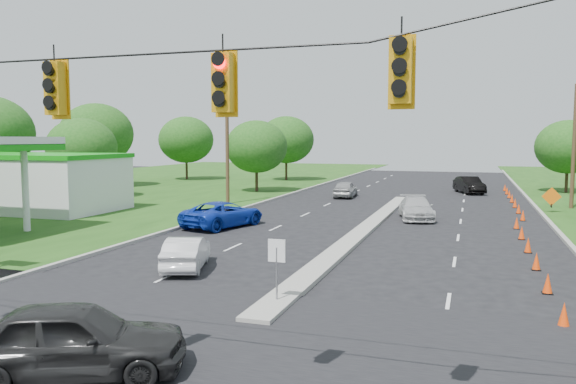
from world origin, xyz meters
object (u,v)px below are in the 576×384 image
(white_sedan, at_px, (186,253))
(gas_station, at_px, (16,176))
(black_sedan, at_px, (73,339))
(blue_pickup, at_px, (223,214))

(white_sedan, bearing_deg, gas_station, -48.64)
(black_sedan, xyz_separation_m, white_sedan, (-2.53, 9.69, -0.17))
(gas_station, height_order, white_sedan, gas_station)
(black_sedan, bearing_deg, gas_station, 21.78)
(gas_station, distance_m, white_sedan, 21.66)
(white_sedan, bearing_deg, black_sedan, 86.03)
(gas_station, height_order, black_sedan, gas_station)
(blue_pickup, bearing_deg, white_sedan, 123.14)
(black_sedan, bearing_deg, white_sedan, -9.57)
(white_sedan, bearing_deg, blue_pickup, -91.57)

